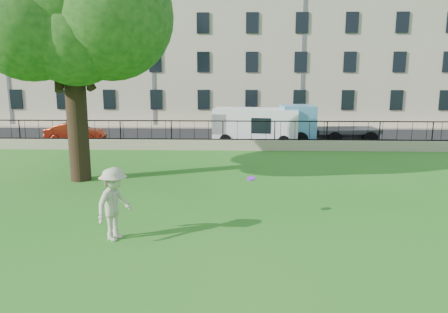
{
  "coord_description": "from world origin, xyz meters",
  "views": [
    {
      "loc": [
        0.89,
        -13.07,
        4.65
      ],
      "look_at": [
        0.34,
        3.5,
        1.32
      ],
      "focal_mm": 35.0,
      "sensor_mm": 36.0,
      "label": 1
    }
  ],
  "objects_px": {
    "man": "(114,204)",
    "blue_truck": "(327,125)",
    "frisbee": "(251,178)",
    "red_sedan": "(76,133)",
    "white_van": "(256,126)",
    "tree": "(67,3)"
  },
  "relations": [
    {
      "from": "frisbee",
      "to": "white_van",
      "type": "distance_m",
      "value": 14.28
    },
    {
      "from": "tree",
      "to": "frisbee",
      "type": "xyz_separation_m",
      "value": [
        7.24,
        -4.72,
        -5.91
      ]
    },
    {
      "from": "man",
      "to": "blue_truck",
      "type": "bearing_deg",
      "value": -6.4
    },
    {
      "from": "tree",
      "to": "white_van",
      "type": "distance_m",
      "value": 13.83
    },
    {
      "from": "man",
      "to": "tree",
      "type": "bearing_deg",
      "value": 50.37
    },
    {
      "from": "frisbee",
      "to": "white_van",
      "type": "xyz_separation_m",
      "value": [
        0.7,
        14.26,
        -0.2
      ]
    },
    {
      "from": "tree",
      "to": "frisbee",
      "type": "relative_size",
      "value": 39.76
    },
    {
      "from": "frisbee",
      "to": "red_sedan",
      "type": "height_order",
      "value": "frisbee"
    },
    {
      "from": "frisbee",
      "to": "blue_truck",
      "type": "distance_m",
      "value": 15.18
    },
    {
      "from": "tree",
      "to": "man",
      "type": "xyz_separation_m",
      "value": [
        3.44,
        -6.58,
        -6.19
      ]
    },
    {
      "from": "tree",
      "to": "blue_truck",
      "type": "xyz_separation_m",
      "value": [
        12.44,
        9.53,
        -6.0
      ]
    },
    {
      "from": "man",
      "to": "white_van",
      "type": "xyz_separation_m",
      "value": [
        4.5,
        16.12,
        0.09
      ]
    },
    {
      "from": "man",
      "to": "frisbee",
      "type": "height_order",
      "value": "man"
    },
    {
      "from": "frisbee",
      "to": "red_sedan",
      "type": "distance_m",
      "value": 17.95
    },
    {
      "from": "white_van",
      "to": "blue_truck",
      "type": "bearing_deg",
      "value": 7.05
    },
    {
      "from": "tree",
      "to": "frisbee",
      "type": "distance_m",
      "value": 10.47
    },
    {
      "from": "man",
      "to": "blue_truck",
      "type": "height_order",
      "value": "blue_truck"
    },
    {
      "from": "red_sedan",
      "to": "blue_truck",
      "type": "bearing_deg",
      "value": -91.88
    },
    {
      "from": "frisbee",
      "to": "red_sedan",
      "type": "relative_size",
      "value": 0.07
    },
    {
      "from": "frisbee",
      "to": "blue_truck",
      "type": "bearing_deg",
      "value": 69.97
    },
    {
      "from": "man",
      "to": "blue_truck",
      "type": "xyz_separation_m",
      "value": [
        9.0,
        16.12,
        0.2
      ]
    },
    {
      "from": "tree",
      "to": "blue_truck",
      "type": "relative_size",
      "value": 1.85
    }
  ]
}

